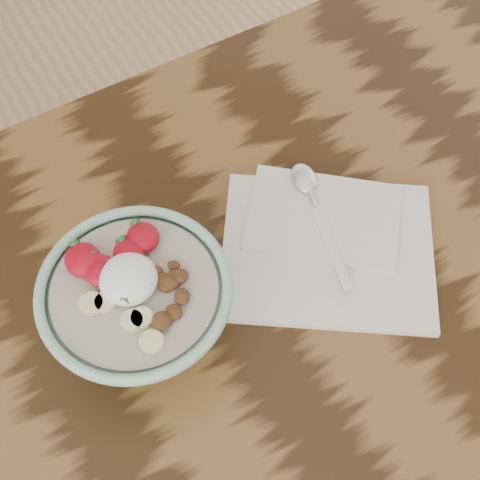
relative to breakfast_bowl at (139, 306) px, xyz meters
The scene contains 4 objects.
table 20.58cm from the breakfast_bowl, 29.27° to the right, with size 160.00×90.00×75.00cm.
breakfast_bowl is the anchor object (origin of this frame).
napkin 26.27cm from the breakfast_bowl, ahead, with size 34.41×33.09×1.65cm.
spoon 28.25cm from the breakfast_bowl, 11.86° to the left, with size 7.25×19.83×1.04cm.
Camera 1 is at (-17.07, -27.27, 149.57)cm, focal length 50.00 mm.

